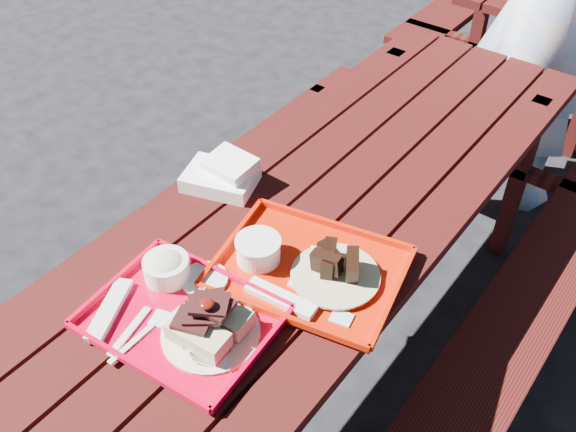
% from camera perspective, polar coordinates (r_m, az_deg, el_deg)
% --- Properties ---
extents(ground, '(60.00, 60.00, 0.00)m').
position_cam_1_polar(ground, '(2.42, 2.20, -12.69)').
color(ground, black).
rests_on(ground, ground).
extents(picnic_table_near, '(1.41, 2.40, 0.75)m').
position_cam_1_polar(picnic_table_near, '(1.99, 2.62, -3.28)').
color(picnic_table_near, '#3E0C0B').
rests_on(picnic_table_near, ground).
extents(near_tray, '(0.47, 0.38, 0.14)m').
position_cam_1_polar(near_tray, '(1.57, -9.03, -7.97)').
color(near_tray, red).
rests_on(near_tray, picnic_table_near).
extents(far_tray, '(0.54, 0.46, 0.08)m').
position_cam_1_polar(far_tray, '(1.65, 1.53, -4.59)').
color(far_tray, red).
rests_on(far_tray, picnic_table_near).
extents(white_cloth, '(0.25, 0.21, 0.09)m').
position_cam_1_polar(white_cloth, '(1.93, -5.78, 3.68)').
color(white_cloth, white).
rests_on(white_cloth, picnic_table_near).
extents(person, '(0.75, 0.60, 1.79)m').
position_cam_1_polar(person, '(2.88, 22.27, 16.88)').
color(person, '#B6D2F8').
rests_on(person, ground).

